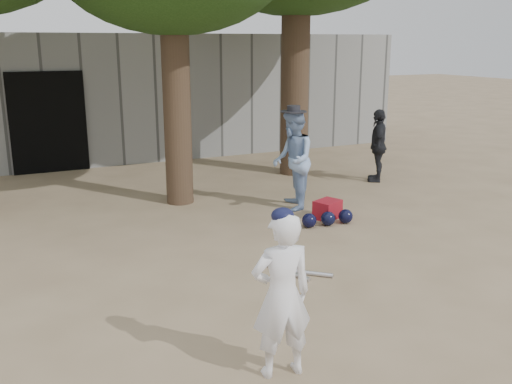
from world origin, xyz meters
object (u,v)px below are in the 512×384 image
boy_player (282,296)px  spectator_dark (378,146)px  spectator_blue (293,160)px  red_bag (327,209)px

boy_player → spectator_dark: bearing=-126.4°
spectator_dark → boy_player: bearing=-5.4°
spectator_blue → red_bag: 1.05m
boy_player → red_bag: boy_player is taller
spectator_blue → spectator_dark: 2.78m
boy_player → spectator_blue: size_ratio=0.86×
spectator_dark → red_bag: 2.98m
red_bag → spectator_dark: bearing=37.4°
boy_player → spectator_dark: 7.49m
red_bag → boy_player: bearing=-127.3°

